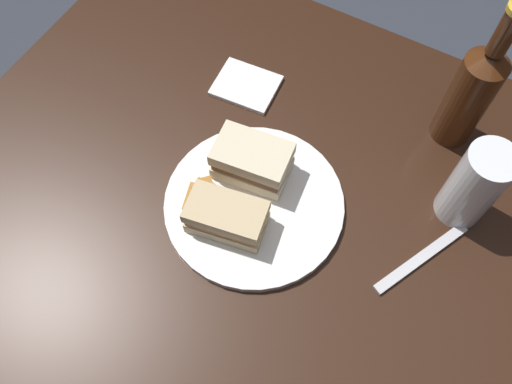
{
  "coord_description": "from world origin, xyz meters",
  "views": [
    {
      "loc": [
        -0.18,
        0.34,
        1.53
      ],
      "look_at": [
        0.0,
        0.01,
        0.79
      ],
      "focal_mm": 37.12,
      "sensor_mm": 36.0,
      "label": 1
    }
  ],
  "objects": [
    {
      "name": "potato_wedge_middle",
      "position": [
        0.09,
        0.06,
        0.78
      ],
      "size": [
        0.03,
        0.05,
        0.01
      ],
      "primitive_type": "cube",
      "rotation": [
        0.0,
        0.0,
        5.0
      ],
      "color": "#AD702D",
      "rests_on": "plate"
    },
    {
      "name": "napkin",
      "position": [
        0.13,
        -0.18,
        0.77
      ],
      "size": [
        0.12,
        0.1,
        0.01
      ],
      "primitive_type": "cube",
      "rotation": [
        0.0,
        0.0,
        0.09
      ],
      "color": "white",
      "rests_on": "dining_table"
    },
    {
      "name": "cider_bottle",
      "position": [
        -0.22,
        -0.27,
        0.87
      ],
      "size": [
        0.07,
        0.07,
        0.28
      ],
      "color": "#47230F",
      "rests_on": "dining_table"
    },
    {
      "name": "ground_plane",
      "position": [
        0.0,
        0.0,
        0.0
      ],
      "size": [
        6.0,
        6.0,
        0.0
      ],
      "primitive_type": "plane",
      "color": "#333842"
    },
    {
      "name": "sandwich_half_left",
      "position": [
        0.03,
        -0.03,
        0.81
      ],
      "size": [
        0.13,
        0.09,
        0.06
      ],
      "color": "beige",
      "rests_on": "plate"
    },
    {
      "name": "potato_wedge_right_edge",
      "position": [
        0.06,
        0.06,
        0.78
      ],
      "size": [
        0.03,
        0.05,
        0.01
      ],
      "primitive_type": "cube",
      "rotation": [
        0.0,
        0.0,
        4.97
      ],
      "color": "#AD702D",
      "rests_on": "plate"
    },
    {
      "name": "potato_wedge_back",
      "position": [
        0.07,
        0.04,
        0.79
      ],
      "size": [
        0.04,
        0.04,
        0.02
      ],
      "primitive_type": "cube",
      "rotation": [
        0.0,
        0.0,
        5.54
      ],
      "color": "#AD702D",
      "rests_on": "plate"
    },
    {
      "name": "potato_wedge_left_edge",
      "position": [
        0.07,
        -0.03,
        0.78
      ],
      "size": [
        0.04,
        0.05,
        0.02
      ],
      "primitive_type": "cube",
      "rotation": [
        0.0,
        0.0,
        0.99
      ],
      "color": "#B77F33",
      "rests_on": "plate"
    },
    {
      "name": "potato_wedge_stray",
      "position": [
        0.07,
        0.04,
        0.79
      ],
      "size": [
        0.04,
        0.02,
        0.02
      ],
      "primitive_type": "cube",
      "rotation": [
        0.0,
        0.0,
        0.02
      ],
      "color": "#AD702D",
      "rests_on": "plate"
    },
    {
      "name": "sandwich_half_right",
      "position": [
        0.02,
        0.07,
        0.8
      ],
      "size": [
        0.13,
        0.09,
        0.06
      ],
      "color": "#CCB284",
      "rests_on": "plate"
    },
    {
      "name": "pint_glass",
      "position": [
        -0.28,
        -0.14,
        0.83
      ],
      "size": [
        0.07,
        0.07,
        0.16
      ],
      "color": "white",
      "rests_on": "dining_table"
    },
    {
      "name": "potato_wedge_front",
      "position": [
        0.05,
        0.06,
        0.79
      ],
      "size": [
        0.05,
        0.05,
        0.02
      ],
      "primitive_type": "cube",
      "rotation": [
        0.0,
        0.0,
        3.96
      ],
      "color": "gold",
      "rests_on": "plate"
    },
    {
      "name": "plate",
      "position": [
        0.0,
        0.02,
        0.77
      ],
      "size": [
        0.29,
        0.29,
        0.01
      ],
      "primitive_type": "cylinder",
      "color": "white",
      "rests_on": "dining_table"
    },
    {
      "name": "fork",
      "position": [
        -0.27,
        -0.03,
        0.77
      ],
      "size": [
        0.09,
        0.17,
        0.01
      ],
      "primitive_type": "cube",
      "rotation": [
        0.0,
        0.0,
        1.12
      ],
      "color": "silver",
      "rests_on": "dining_table"
    },
    {
      "name": "dining_table",
      "position": [
        0.0,
        0.0,
        0.38
      ],
      "size": [
        1.07,
        0.87,
        0.76
      ],
      "primitive_type": "cube",
      "color": "black",
      "rests_on": "ground"
    }
  ]
}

